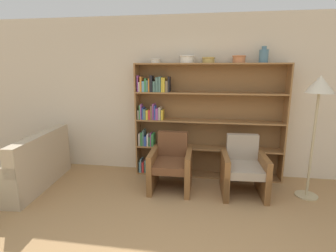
{
  "coord_description": "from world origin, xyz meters",
  "views": [
    {
      "loc": [
        0.22,
        -1.9,
        1.88
      ],
      "look_at": [
        -0.43,
        2.22,
        0.95
      ],
      "focal_mm": 28.0,
      "sensor_mm": 36.0,
      "label": 1
    }
  ],
  "objects_px": {
    "bowl_olive": "(155,61)",
    "bowl_copper": "(187,59)",
    "couch": "(27,168)",
    "bowl_sage": "(209,60)",
    "vase_tall": "(264,56)",
    "armchair_leather": "(171,164)",
    "bowl_cream": "(239,59)",
    "floor_lamp": "(319,93)",
    "bookshelf": "(196,122)",
    "armchair_cushioned": "(243,168)"
  },
  "relations": [
    {
      "from": "bookshelf",
      "to": "armchair_cushioned",
      "type": "distance_m",
      "value": 1.13
    },
    {
      "from": "vase_tall",
      "to": "armchair_cushioned",
      "type": "xyz_separation_m",
      "value": [
        -0.27,
        -0.57,
        -1.67
      ]
    },
    {
      "from": "bookshelf",
      "to": "armchair_cushioned",
      "type": "height_order",
      "value": "bookshelf"
    },
    {
      "from": "vase_tall",
      "to": "armchair_cushioned",
      "type": "bearing_deg",
      "value": -115.58
    },
    {
      "from": "bowl_olive",
      "to": "bowl_copper",
      "type": "distance_m",
      "value": 0.54
    },
    {
      "from": "floor_lamp",
      "to": "bookshelf",
      "type": "bearing_deg",
      "value": 161.71
    },
    {
      "from": "bowl_copper",
      "to": "couch",
      "type": "distance_m",
      "value": 3.14
    },
    {
      "from": "bowl_copper",
      "to": "bowl_cream",
      "type": "bearing_deg",
      "value": 0.0
    },
    {
      "from": "bowl_olive",
      "to": "bowl_sage",
      "type": "xyz_separation_m",
      "value": [
        0.89,
        0.0,
        0.01
      ]
    },
    {
      "from": "couch",
      "to": "armchair_cushioned",
      "type": "bearing_deg",
      "value": -89.77
    },
    {
      "from": "armchair_cushioned",
      "to": "bowl_cream",
      "type": "bearing_deg",
      "value": -82.62
    },
    {
      "from": "bookshelf",
      "to": "armchair_leather",
      "type": "bearing_deg",
      "value": -119.81
    },
    {
      "from": "bowl_olive",
      "to": "armchair_cushioned",
      "type": "bearing_deg",
      "value": -21.28
    },
    {
      "from": "floor_lamp",
      "to": "armchair_cushioned",
      "type": "bearing_deg",
      "value": -178.06
    },
    {
      "from": "bowl_copper",
      "to": "bowl_cream",
      "type": "relative_size",
      "value": 1.11
    },
    {
      "from": "bowl_copper",
      "to": "bowl_sage",
      "type": "xyz_separation_m",
      "value": [
        0.35,
        0.0,
        -0.01
      ]
    },
    {
      "from": "vase_tall",
      "to": "armchair_cushioned",
      "type": "distance_m",
      "value": 1.79
    },
    {
      "from": "vase_tall",
      "to": "bowl_cream",
      "type": "bearing_deg",
      "value": 180.0
    },
    {
      "from": "bookshelf",
      "to": "bowl_sage",
      "type": "xyz_separation_m",
      "value": [
        0.19,
        -0.03,
        1.04
      ]
    },
    {
      "from": "bowl_copper",
      "to": "bookshelf",
      "type": "bearing_deg",
      "value": 8.62
    },
    {
      "from": "bowl_copper",
      "to": "armchair_cushioned",
      "type": "height_order",
      "value": "bowl_copper"
    },
    {
      "from": "bowl_copper",
      "to": "bowl_sage",
      "type": "height_order",
      "value": "bowl_copper"
    },
    {
      "from": "bookshelf",
      "to": "armchair_cushioned",
      "type": "relative_size",
      "value": 2.89
    },
    {
      "from": "bowl_cream",
      "to": "armchair_cushioned",
      "type": "height_order",
      "value": "bowl_cream"
    },
    {
      "from": "bowl_sage",
      "to": "bowl_copper",
      "type": "bearing_deg",
      "value": -180.0
    },
    {
      "from": "bowl_cream",
      "to": "bowl_olive",
      "type": "bearing_deg",
      "value": 180.0
    },
    {
      "from": "bookshelf",
      "to": "bowl_copper",
      "type": "relative_size",
      "value": 10.25
    },
    {
      "from": "bowl_olive",
      "to": "bowl_copper",
      "type": "relative_size",
      "value": 0.75
    },
    {
      "from": "bowl_olive",
      "to": "armchair_leather",
      "type": "bearing_deg",
      "value": -57.89
    },
    {
      "from": "vase_tall",
      "to": "floor_lamp",
      "type": "xyz_separation_m",
      "value": [
        0.67,
        -0.54,
        -0.53
      ]
    },
    {
      "from": "bowl_copper",
      "to": "armchair_leather",
      "type": "xyz_separation_m",
      "value": [
        -0.18,
        -0.57,
        -1.63
      ]
    },
    {
      "from": "vase_tall",
      "to": "armchair_leather",
      "type": "relative_size",
      "value": 0.29
    },
    {
      "from": "bowl_olive",
      "to": "floor_lamp",
      "type": "distance_m",
      "value": 2.51
    },
    {
      "from": "bowl_sage",
      "to": "floor_lamp",
      "type": "distance_m",
      "value": 1.68
    },
    {
      "from": "bookshelf",
      "to": "bowl_copper",
      "type": "height_order",
      "value": "bowl_copper"
    },
    {
      "from": "bowl_cream",
      "to": "floor_lamp",
      "type": "distance_m",
      "value": 1.27
    },
    {
      "from": "bowl_cream",
      "to": "couch",
      "type": "relative_size",
      "value": 0.14
    },
    {
      "from": "bowl_copper",
      "to": "armchair_leather",
      "type": "distance_m",
      "value": 1.74
    },
    {
      "from": "bowl_sage",
      "to": "bowl_cream",
      "type": "relative_size",
      "value": 0.99
    },
    {
      "from": "bowl_sage",
      "to": "bowl_olive",
      "type": "bearing_deg",
      "value": -180.0
    },
    {
      "from": "bowl_olive",
      "to": "bowl_sage",
      "type": "relative_size",
      "value": 0.84
    },
    {
      "from": "bowl_copper",
      "to": "floor_lamp",
      "type": "bearing_deg",
      "value": -16.06
    },
    {
      "from": "bookshelf",
      "to": "armchair_cushioned",
      "type": "bearing_deg",
      "value": -37.88
    },
    {
      "from": "bowl_copper",
      "to": "couch",
      "type": "bearing_deg",
      "value": -160.54
    },
    {
      "from": "bookshelf",
      "to": "floor_lamp",
      "type": "height_order",
      "value": "bookshelf"
    },
    {
      "from": "bowl_sage",
      "to": "bowl_cream",
      "type": "height_order",
      "value": "bowl_cream"
    },
    {
      "from": "bowl_copper",
      "to": "couch",
      "type": "height_order",
      "value": "bowl_copper"
    },
    {
      "from": "couch",
      "to": "bowl_sage",
      "type": "bearing_deg",
      "value": -77.67
    },
    {
      "from": "bowl_copper",
      "to": "bowl_sage",
      "type": "distance_m",
      "value": 0.35
    },
    {
      "from": "bowl_sage",
      "to": "armchair_cushioned",
      "type": "xyz_separation_m",
      "value": [
        0.58,
        -0.57,
        -1.62
      ]
    }
  ]
}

